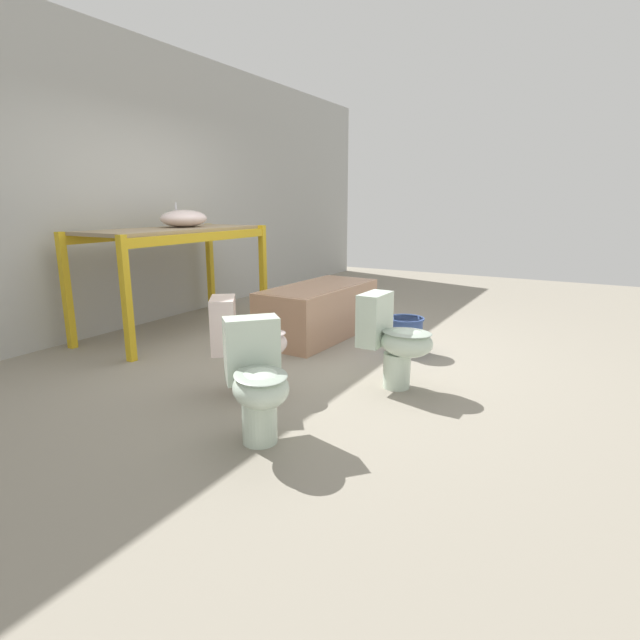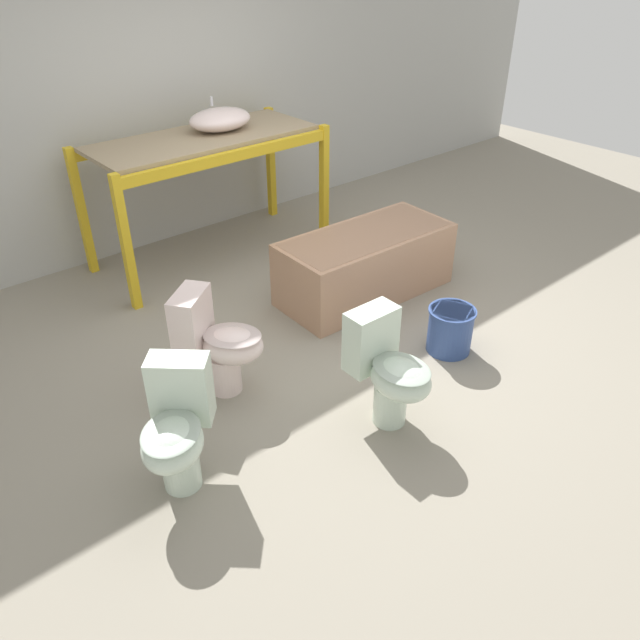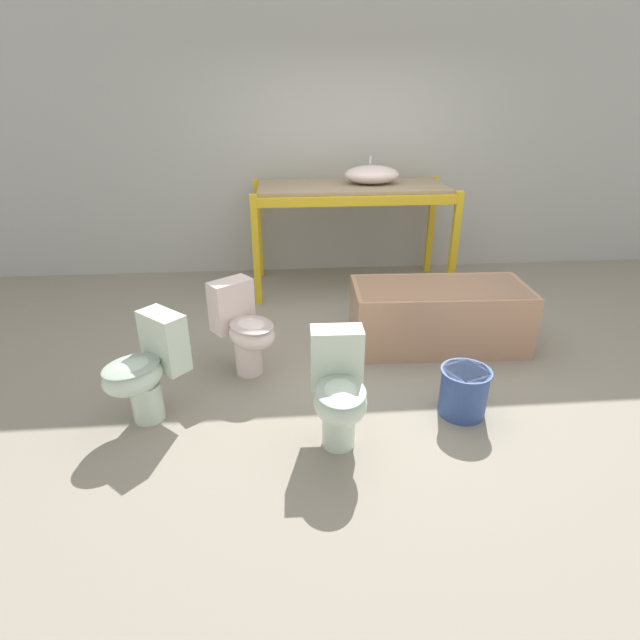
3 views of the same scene
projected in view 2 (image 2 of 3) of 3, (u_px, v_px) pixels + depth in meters
ground_plane at (320, 316)px, 5.05m from camera, size 12.00×12.00×0.00m
warehouse_wall_rear at (162, 68)px, 5.60m from camera, size 10.80×0.08×3.20m
shelving_rack at (205, 153)px, 5.48m from camera, size 2.12×0.92×1.14m
sink_basin at (220, 119)px, 5.49m from camera, size 0.58×0.42×0.27m
bathtub_main at (365, 260)px, 5.20m from camera, size 1.51×0.72×0.55m
toilet_near at (218, 342)px, 4.05m from camera, size 0.60×0.64×0.73m
toilet_far at (389, 369)px, 3.80m from camera, size 0.34×0.57×0.73m
toilet_extra at (177, 428)px, 3.35m from camera, size 0.62×0.63×0.73m
bucket_white at (450, 329)px, 4.55m from camera, size 0.35×0.35×0.34m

